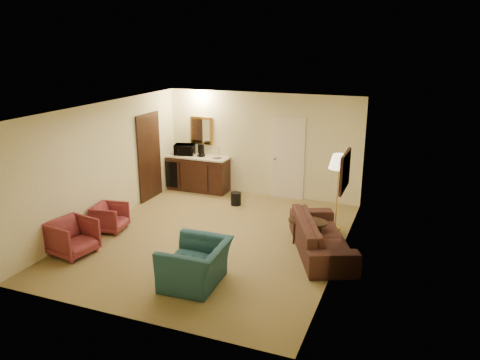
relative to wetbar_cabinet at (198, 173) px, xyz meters
The scene contains 12 objects.
ground 3.21m from the wetbar_cabinet, 58.76° to the right, with size 6.00×6.00×0.00m, color olive.
room_walls 2.79m from the wetbar_cabinet, 51.47° to the right, with size 5.02×6.01×2.61m.
wetbar_cabinet is the anchor object (origin of this frame).
sofa 4.57m from the wetbar_cabinet, 33.69° to the right, with size 2.25×0.66×0.88m, color black.
teal_armchair 4.97m from the wetbar_cabinet, 64.33° to the right, with size 1.09×0.71×0.96m, color #204452.
rose_chair_near 3.17m from the wetbar_cabinet, 99.07° to the right, with size 0.62×0.58×0.64m, color maroon.
rose_chair_far 4.34m from the wetbar_cabinet, 95.94° to the right, with size 0.72×0.68×0.74m, color maroon.
coffee_table 4.09m from the wetbar_cabinet, 32.39° to the right, with size 0.78×0.52×0.45m, color black.
floor_lamp 4.09m from the wetbar_cabinet, 18.92° to the right, with size 0.43×0.43×1.62m, color #B8983D.
waste_bin 1.56m from the wetbar_cabinet, 28.07° to the right, with size 0.25×0.25×0.31m, color black.
microwave 0.75m from the wetbar_cabinet, behind, with size 0.51×0.28×0.35m, color black.
coffee_maker 0.62m from the wetbar_cabinet, 17.68° to the left, with size 0.17×0.17×0.31m, color black.
Camera 1 is at (3.66, -7.86, 3.84)m, focal length 35.00 mm.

